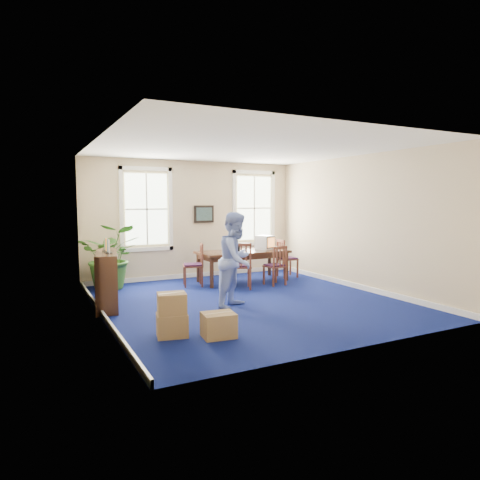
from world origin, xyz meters
name	(u,v)px	position (x,y,z in m)	size (l,w,h in m)	color
floor	(249,301)	(0.00, 0.00, 0.00)	(6.50, 6.50, 0.00)	navy
ceiling	(249,148)	(0.00, 0.00, 3.20)	(6.50, 6.50, 0.00)	white
wall_back	(193,220)	(0.00, 3.25, 1.60)	(6.50, 6.50, 0.00)	beige
wall_front	(358,238)	(0.00, -3.25, 1.60)	(6.50, 6.50, 0.00)	beige
wall_left	(99,230)	(-3.00, 0.00, 1.60)	(6.50, 6.50, 0.00)	beige
wall_right	(359,222)	(3.00, 0.00, 1.60)	(6.50, 6.50, 0.00)	beige
baseboard_back	(194,275)	(0.00, 3.22, 0.06)	(6.00, 0.04, 0.12)	white
baseboard_left	(103,316)	(-2.97, 0.00, 0.06)	(0.04, 6.50, 0.12)	white
baseboard_right	(356,286)	(2.97, 0.00, 0.06)	(0.04, 6.50, 0.12)	white
window_left	(147,209)	(-1.30, 3.23, 1.90)	(1.40, 0.12, 2.20)	white
window_right	(254,208)	(1.90, 3.23, 1.90)	(1.40, 0.12, 2.20)	white
wall_picture	(204,214)	(0.30, 3.20, 1.75)	(0.58, 0.06, 0.48)	black
conference_table	(243,266)	(0.93, 2.07, 0.40)	(2.37, 1.08, 0.81)	#402416
crt_tv	(265,242)	(1.63, 2.12, 1.00)	(0.41, 0.45, 0.38)	#B7B7BC
game_console	(276,248)	(1.96, 2.07, 0.84)	(0.18, 0.22, 0.06)	white
equipment_bag	(233,248)	(0.66, 2.12, 0.90)	(0.35, 0.23, 0.18)	black
chair_near_left	(240,265)	(0.45, 1.26, 0.56)	(0.51, 0.51, 1.13)	brown
chair_near_right	(275,265)	(1.42, 1.26, 0.50)	(0.45, 0.45, 1.00)	brown
chair_end_left	(193,265)	(-0.47, 2.07, 0.53)	(0.48, 0.48, 1.06)	brown
chair_end_right	(288,258)	(2.33, 2.07, 0.53)	(0.47, 0.47, 1.05)	brown
man	(236,260)	(-0.42, -0.26, 0.95)	(0.93, 0.72, 1.90)	#8BA4EB
credenza	(107,280)	(-2.75, 0.84, 0.56)	(0.41, 1.42, 1.12)	#402416
brochure_rack	(107,245)	(-2.73, 0.84, 1.26)	(0.11, 0.64, 0.28)	#99999E
potted_plant	(111,256)	(-2.33, 2.66, 0.79)	(1.41, 1.23, 1.57)	#2B5A1B
cardboard_boxes	(181,311)	(-1.99, -1.42, 0.36)	(1.27, 1.27, 0.73)	#A5804E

